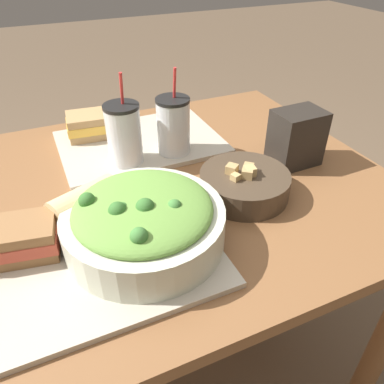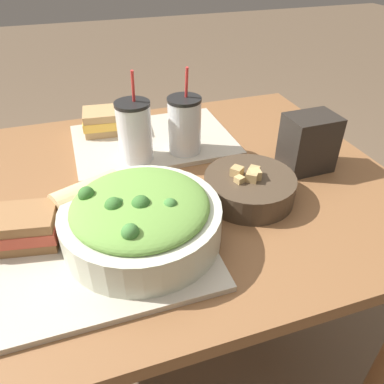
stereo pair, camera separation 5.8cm
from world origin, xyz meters
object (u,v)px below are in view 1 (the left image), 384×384
at_px(sandwich_near, 17,240).
at_px(chip_bag, 296,138).
at_px(sandwich_far, 92,125).
at_px(drink_cup_dark, 124,136).
at_px(baguette_near, 88,205).
at_px(soup_bowl, 244,183).
at_px(salad_bowl, 144,220).
at_px(drink_cup_red, 173,127).
at_px(napkin_folded, 93,198).

bearing_deg(sandwich_near, chip_bag, 16.98).
height_order(sandwich_far, drink_cup_dark, drink_cup_dark).
bearing_deg(sandwich_far, chip_bag, -31.64).
bearing_deg(drink_cup_dark, baguette_near, -123.65).
xyz_separation_m(sandwich_far, drink_cup_dark, (0.05, -0.18, 0.04)).
xyz_separation_m(baguette_near, drink_cup_dark, (0.13, 0.20, 0.03)).
relative_size(sandwich_near, chip_bag, 1.14).
distance_m(soup_bowl, baguette_near, 0.34).
xyz_separation_m(soup_bowl, drink_cup_dark, (-0.20, 0.23, 0.05)).
height_order(salad_bowl, baguette_near, salad_bowl).
height_order(drink_cup_red, napkin_folded, drink_cup_red).
height_order(drink_cup_dark, chip_bag, drink_cup_dark).
xyz_separation_m(sandwich_near, baguette_near, (0.13, 0.04, 0.01)).
distance_m(sandwich_near, chip_bag, 0.66).
relative_size(baguette_near, napkin_folded, 1.19).
bearing_deg(drink_cup_red, sandwich_near, -148.98).
height_order(salad_bowl, drink_cup_dark, drink_cup_dark).
xyz_separation_m(baguette_near, chip_bag, (0.52, 0.04, 0.02)).
bearing_deg(sandwich_far, soup_bowl, -52.73).
distance_m(sandwich_near, drink_cup_dark, 0.36).
bearing_deg(soup_bowl, salad_bowl, -164.96).
relative_size(drink_cup_dark, napkin_folded, 1.71).
height_order(salad_bowl, soup_bowl, salad_bowl).
bearing_deg(sandwich_near, baguette_near, 26.20).
distance_m(baguette_near, drink_cup_dark, 0.24).
xyz_separation_m(drink_cup_red, napkin_folded, (-0.24, -0.11, -0.08)).
xyz_separation_m(soup_bowl, sandwich_near, (-0.47, -0.01, 0.01)).
height_order(sandwich_near, drink_cup_red, drink_cup_red).
bearing_deg(drink_cup_red, chip_bag, -30.80).
bearing_deg(chip_bag, sandwich_far, 141.05).
distance_m(salad_bowl, soup_bowl, 0.26).
distance_m(baguette_near, napkin_folded, 0.10).
distance_m(sandwich_far, napkin_folded, 0.30).
bearing_deg(drink_cup_red, sandwich_far, 134.15).
height_order(baguette_near, napkin_folded, baguette_near).
distance_m(soup_bowl, drink_cup_dark, 0.31).
bearing_deg(drink_cup_dark, napkin_folded, -135.64).
xyz_separation_m(drink_cup_dark, chip_bag, (0.39, -0.16, -0.01)).
relative_size(drink_cup_dark, chip_bag, 1.63).
relative_size(baguette_near, chip_bag, 1.13).
height_order(sandwich_far, chip_bag, chip_bag).
distance_m(drink_cup_red, napkin_folded, 0.27).
height_order(soup_bowl, chip_bag, chip_bag).
height_order(sandwich_near, napkin_folded, sandwich_near).
bearing_deg(napkin_folded, baguette_near, -103.25).
height_order(drink_cup_dark, napkin_folded, drink_cup_dark).
bearing_deg(chip_bag, napkin_folded, 173.01).
distance_m(salad_bowl, chip_bag, 0.46).
bearing_deg(sandwich_far, napkin_folded, -96.64).
xyz_separation_m(salad_bowl, baguette_near, (-0.08, 0.10, -0.01)).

